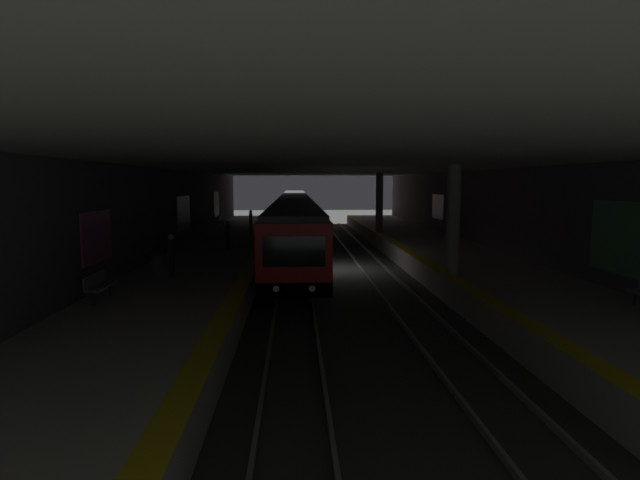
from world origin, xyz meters
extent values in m
plane|color=#383A38|center=(0.00, 0.00, 0.00)|extent=(120.00, 120.00, 0.00)
cube|color=gray|center=(0.00, -2.92, 0.08)|extent=(60.00, 0.09, 0.16)
cube|color=gray|center=(0.00, -1.48, 0.08)|extent=(60.00, 0.09, 0.16)
cube|color=gray|center=(0.00, 1.48, 0.08)|extent=(60.00, 0.09, 0.16)
cube|color=gray|center=(0.00, 2.92, 0.08)|extent=(60.00, 0.09, 0.16)
cube|color=#B7B2A8|center=(0.00, -6.55, 0.53)|extent=(60.00, 5.30, 1.05)
cube|color=yellow|center=(0.00, -4.20, 1.05)|extent=(60.00, 0.60, 0.01)
cube|color=#B7B2A8|center=(0.00, 6.55, 0.53)|extent=(60.00, 5.30, 1.05)
cube|color=yellow|center=(0.00, 4.20, 1.05)|extent=(60.00, 0.60, 0.01)
cube|color=#56565B|center=(0.00, -9.45, 2.80)|extent=(60.00, 0.50, 5.60)
cube|color=#4CA566|center=(-10.49, -9.17, 2.95)|extent=(2.69, 0.06, 2.54)
cube|color=#338CCC|center=(11.33, -9.17, 2.95)|extent=(3.12, 0.06, 1.95)
cube|color=#56565B|center=(0.00, 9.45, 2.80)|extent=(60.00, 0.50, 5.60)
cube|color=#BF4C8C|center=(-9.60, 9.17, 2.95)|extent=(2.55, 0.06, 1.82)
cube|color=#338CCC|center=(4.15, 9.17, 2.95)|extent=(3.53, 0.06, 2.14)
cube|color=#4CA566|center=(17.21, 9.17, 2.95)|extent=(2.72, 0.06, 2.15)
cube|color=beige|center=(0.00, 0.00, 5.80)|extent=(60.00, 19.40, 0.40)
cylinder|color=gray|center=(-7.35, -4.35, 3.33)|extent=(0.56, 0.56, 4.55)
cylinder|color=gray|center=(10.55, -4.35, 3.33)|extent=(0.56, 0.56, 4.55)
cube|color=red|center=(-0.43, 2.20, 2.06)|extent=(18.78, 2.80, 2.70)
cube|color=#14663D|center=(-0.43, 2.20, 0.99)|extent=(18.78, 2.82, 0.56)
cube|color=black|center=(-0.43, 2.20, 2.41)|extent=(17.28, 2.83, 0.90)
cube|color=#47474C|center=(-0.43, 2.20, 3.53)|extent=(18.41, 2.58, 0.24)
cube|color=black|center=(-5.59, 2.20, 0.54)|extent=(2.20, 1.64, 0.76)
cube|color=black|center=(4.74, 2.20, 0.54)|extent=(2.20, 1.64, 0.76)
cube|color=black|center=(-9.84, 2.20, 2.41)|extent=(0.04, 2.24, 1.10)
cylinder|color=silver|center=(-9.84, 1.55, 1.06)|extent=(0.04, 0.24, 0.24)
cylinder|color=silver|center=(-9.84, 2.85, 1.06)|extent=(0.04, 0.24, 0.24)
cube|color=red|center=(18.95, 2.20, 2.06)|extent=(18.78, 2.80, 2.70)
cube|color=#14663D|center=(18.95, 2.20, 0.99)|extent=(18.78, 2.82, 0.56)
cube|color=black|center=(18.95, 2.20, 2.41)|extent=(17.28, 2.83, 0.90)
cube|color=#47474C|center=(18.95, 2.20, 3.53)|extent=(18.41, 2.58, 0.24)
cube|color=black|center=(13.79, 2.20, 0.54)|extent=(2.20, 1.64, 0.76)
cube|color=black|center=(24.12, 2.20, 0.54)|extent=(2.20, 1.64, 0.76)
cube|color=red|center=(38.33, 2.20, 2.06)|extent=(18.78, 2.80, 2.70)
cube|color=#14663D|center=(38.33, 2.20, 0.99)|extent=(18.78, 2.82, 0.56)
cube|color=black|center=(38.33, 2.20, 2.41)|extent=(17.28, 2.83, 0.90)
cube|color=#47474C|center=(38.33, 2.20, 3.53)|extent=(18.41, 2.58, 0.24)
cube|color=black|center=(33.17, 2.20, 0.54)|extent=(2.20, 1.64, 0.76)
cube|color=black|center=(43.50, 2.20, 0.54)|extent=(2.20, 1.64, 0.76)
cylinder|color=#262628|center=(-12.71, -8.45, 1.26)|extent=(0.08, 0.08, 0.42)
cylinder|color=#262628|center=(4.47, -8.45, 1.26)|extent=(0.08, 0.08, 0.42)
cylinder|color=#262628|center=(5.83, -8.45, 1.26)|extent=(0.08, 0.08, 0.42)
cube|color=gray|center=(5.15, -8.45, 1.51)|extent=(1.70, 0.44, 0.08)
cube|color=gray|center=(5.15, -8.67, 1.71)|extent=(1.70, 0.06, 0.40)
cylinder|color=#262628|center=(-11.89, 8.45, 1.26)|extent=(0.08, 0.08, 0.42)
cylinder|color=#262628|center=(-10.53, 8.45, 1.26)|extent=(0.08, 0.08, 0.42)
cube|color=gray|center=(-11.21, 8.45, 1.51)|extent=(1.70, 0.44, 0.08)
cube|color=gray|center=(-11.21, 8.67, 1.71)|extent=(1.70, 0.06, 0.40)
cylinder|color=#262628|center=(15.13, 8.45, 1.26)|extent=(0.08, 0.08, 0.42)
cylinder|color=#262628|center=(16.49, 8.45, 1.26)|extent=(0.08, 0.08, 0.42)
cube|color=gray|center=(15.81, 8.45, 1.51)|extent=(1.70, 0.44, 0.08)
cube|color=gray|center=(15.81, 8.67, 1.71)|extent=(1.70, 0.06, 0.40)
cylinder|color=#2A2A2A|center=(-7.34, 7.17, 1.49)|extent=(0.16, 0.16, 0.88)
cylinder|color=#2A2A2A|center=(-7.14, 7.17, 1.49)|extent=(0.16, 0.16, 0.88)
cube|color=#333338|center=(-7.24, 7.17, 2.24)|extent=(0.36, 0.22, 0.62)
cylinder|color=#333338|center=(-7.49, 7.17, 2.19)|extent=(0.10, 0.10, 0.59)
cylinder|color=#333338|center=(-6.99, 7.17, 2.19)|extent=(0.10, 0.10, 0.59)
sphere|color=tan|center=(-7.24, 7.17, 2.67)|extent=(0.24, 0.24, 0.24)
cylinder|color=#2B2B2B|center=(10.11, 5.50, 1.49)|extent=(0.16, 0.16, 0.88)
cylinder|color=#2B2B2B|center=(10.31, 5.50, 1.49)|extent=(0.16, 0.16, 0.88)
cube|color=#284C93|center=(10.21, 5.50, 2.24)|extent=(0.36, 0.22, 0.62)
cylinder|color=#284C93|center=(9.96, 5.50, 2.19)|extent=(0.10, 0.10, 0.59)
cylinder|color=#284C93|center=(10.46, 5.50, 2.19)|extent=(0.10, 0.10, 0.59)
sphere|color=tan|center=(10.21, 5.50, 2.67)|extent=(0.24, 0.24, 0.24)
cylinder|color=#454545|center=(0.86, 5.99, 1.47)|extent=(0.16, 0.16, 0.85)
cylinder|color=#454545|center=(1.06, 5.99, 1.47)|extent=(0.16, 0.16, 0.85)
cube|color=maroon|center=(0.96, 5.99, 2.20)|extent=(0.36, 0.22, 0.60)
cylinder|color=maroon|center=(0.71, 5.99, 2.15)|extent=(0.10, 0.10, 0.57)
cylinder|color=maroon|center=(1.21, 5.99, 2.15)|extent=(0.10, 0.10, 0.57)
sphere|color=tan|center=(0.96, 5.99, 2.61)|extent=(0.23, 0.23, 0.23)
cylinder|color=#595B5E|center=(-7.12, 7.80, 1.48)|extent=(0.44, 0.44, 0.85)
camera|label=1|loc=(-27.35, 2.15, 4.87)|focal=27.79mm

